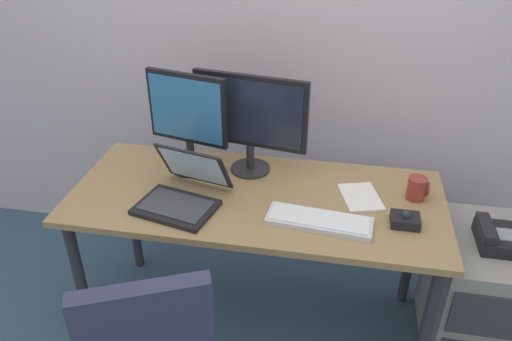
{
  "coord_description": "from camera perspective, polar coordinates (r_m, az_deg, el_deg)",
  "views": [
    {
      "loc": [
        0.32,
        -1.71,
        1.91
      ],
      "look_at": [
        0.0,
        0.0,
        0.87
      ],
      "focal_mm": 34.53,
      "sensor_mm": 36.0,
      "label": 1
    }
  ],
  "objects": [
    {
      "name": "coffee_mug",
      "position": [
        2.15,
        18.19,
        -1.97
      ],
      "size": [
        0.09,
        0.08,
        0.1
      ],
      "color": "maroon",
      "rests_on": "desk"
    },
    {
      "name": "keyboard",
      "position": [
        1.93,
        7.34,
        -5.77
      ],
      "size": [
        0.42,
        0.18,
        0.03
      ],
      "color": "silver",
      "rests_on": "desk"
    },
    {
      "name": "ground_plane",
      "position": [
        2.58,
        0.0,
        -16.82
      ],
      "size": [
        8.0,
        8.0,
        0.0
      ],
      "primitive_type": "plane",
      "color": "#354F63"
    },
    {
      "name": "laptop",
      "position": [
        2.04,
        -8.49,
        -2.46
      ],
      "size": [
        0.38,
        0.39,
        0.22
      ],
      "color": "black",
      "rests_on": "desk"
    },
    {
      "name": "monitor_side",
      "position": [
        2.17,
        -7.94,
        6.2
      ],
      "size": [
        0.37,
        0.18,
        0.46
      ],
      "color": "#262628",
      "rests_on": "desk"
    },
    {
      "name": "file_cabinet",
      "position": [
        2.47,
        24.43,
        -13.04
      ],
      "size": [
        0.42,
        0.53,
        0.61
      ],
      "color": "gray",
      "rests_on": "ground"
    },
    {
      "name": "back_wall",
      "position": [
        2.48,
        3.08,
        18.91
      ],
      "size": [
        6.0,
        0.1,
        2.8
      ],
      "primitive_type": "cube",
      "color": "beige",
      "rests_on": "ground"
    },
    {
      "name": "trackball_mouse",
      "position": [
        1.99,
        16.9,
        -5.47
      ],
      "size": [
        0.11,
        0.09,
        0.07
      ],
      "color": "black",
      "rests_on": "desk"
    },
    {
      "name": "desk",
      "position": [
        2.14,
        0.0,
        -4.69
      ],
      "size": [
        1.58,
        0.68,
        0.75
      ],
      "color": "#9B7A4D",
      "rests_on": "ground"
    },
    {
      "name": "monitor_main",
      "position": [
        2.14,
        -0.71,
        6.2
      ],
      "size": [
        0.51,
        0.18,
        0.46
      ],
      "color": "#262628",
      "rests_on": "desk"
    },
    {
      "name": "desk_phone",
      "position": [
        2.25,
        26.16,
        -6.94
      ],
      "size": [
        0.17,
        0.2,
        0.09
      ],
      "color": "black",
      "rests_on": "file_cabinet"
    },
    {
      "name": "paper_notepad",
      "position": [
        2.11,
        12.03,
        -3.05
      ],
      "size": [
        0.2,
        0.24,
        0.01
      ],
      "primitive_type": "cube",
      "rotation": [
        0.0,
        0.0,
        0.29
      ],
      "color": "white",
      "rests_on": "desk"
    }
  ]
}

